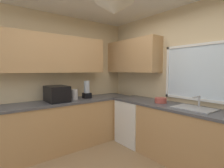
{
  "coord_description": "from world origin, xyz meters",
  "views": [
    {
      "loc": [
        1.53,
        -1.21,
        1.49
      ],
      "look_at": [
        -0.64,
        0.46,
        1.27
      ],
      "focal_mm": 27.39,
      "sensor_mm": 36.0,
      "label": 1
    }
  ],
  "objects_px": {
    "bowl": "(161,100)",
    "blender_appliance": "(87,90)",
    "dishwasher": "(135,122)",
    "sink_assembly": "(194,108)",
    "kettle": "(75,95)",
    "microwave": "(57,94)"
  },
  "relations": [
    {
      "from": "bowl",
      "to": "blender_appliance",
      "type": "relative_size",
      "value": 0.57
    },
    {
      "from": "bowl",
      "to": "blender_appliance",
      "type": "height_order",
      "value": "blender_appliance"
    },
    {
      "from": "sink_assembly",
      "to": "blender_appliance",
      "type": "height_order",
      "value": "blender_appliance"
    },
    {
      "from": "kettle",
      "to": "blender_appliance",
      "type": "xyz_separation_m",
      "value": [
        -0.02,
        0.29,
        0.06
      ]
    },
    {
      "from": "dishwasher",
      "to": "kettle",
      "type": "xyz_separation_m",
      "value": [
        -0.64,
        -1.04,
        0.58
      ]
    },
    {
      "from": "microwave",
      "to": "dishwasher",
      "type": "bearing_deg",
      "value": 64.45
    },
    {
      "from": "kettle",
      "to": "bowl",
      "type": "xyz_separation_m",
      "value": [
        1.24,
        1.07,
        -0.06
      ]
    },
    {
      "from": "bowl",
      "to": "sink_assembly",
      "type": "bearing_deg",
      "value": 0.66
    },
    {
      "from": "dishwasher",
      "to": "sink_assembly",
      "type": "distance_m",
      "value": 1.29
    },
    {
      "from": "kettle",
      "to": "sink_assembly",
      "type": "xyz_separation_m",
      "value": [
        1.84,
        1.07,
        -0.09
      ]
    },
    {
      "from": "microwave",
      "to": "sink_assembly",
      "type": "relative_size",
      "value": 0.86
    },
    {
      "from": "blender_appliance",
      "to": "bowl",
      "type": "bearing_deg",
      "value": 31.83
    },
    {
      "from": "dishwasher",
      "to": "kettle",
      "type": "height_order",
      "value": "kettle"
    },
    {
      "from": "dishwasher",
      "to": "bowl",
      "type": "xyz_separation_m",
      "value": [
        0.6,
        0.03,
        0.53
      ]
    },
    {
      "from": "dishwasher",
      "to": "sink_assembly",
      "type": "relative_size",
      "value": 1.56
    },
    {
      "from": "bowl",
      "to": "blender_appliance",
      "type": "xyz_separation_m",
      "value": [
        -1.26,
        -0.78,
        0.12
      ]
    },
    {
      "from": "dishwasher",
      "to": "sink_assembly",
      "type": "bearing_deg",
      "value": 1.77
    },
    {
      "from": "kettle",
      "to": "bowl",
      "type": "distance_m",
      "value": 1.64
    },
    {
      "from": "kettle",
      "to": "bowl",
      "type": "height_order",
      "value": "kettle"
    },
    {
      "from": "bowl",
      "to": "dishwasher",
      "type": "bearing_deg",
      "value": -177.13
    },
    {
      "from": "kettle",
      "to": "sink_assembly",
      "type": "relative_size",
      "value": 0.36
    },
    {
      "from": "dishwasher",
      "to": "sink_assembly",
      "type": "xyz_separation_m",
      "value": [
        1.2,
        0.04,
        0.49
      ]
    }
  ]
}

